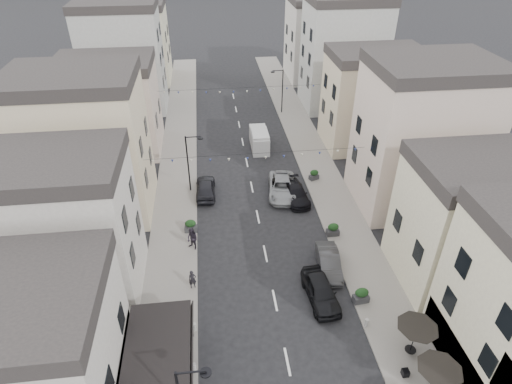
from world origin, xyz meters
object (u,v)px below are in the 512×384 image
(parked_car_d, at_px, (296,193))
(pedestrian_b, at_px, (192,239))
(delivery_van, at_px, (259,139))
(parked_car_b, at_px, (329,262))
(parked_car_c, at_px, (282,187))
(parked_car_a, at_px, (321,291))
(parked_car_e, at_px, (206,188))
(pedestrian_a, at_px, (192,279))

(parked_car_d, bearing_deg, pedestrian_b, -151.98)
(parked_car_d, xyz_separation_m, delivery_van, (-2.17, 10.88, 0.43))
(parked_car_b, height_order, parked_car_c, parked_car_c)
(parked_car_a, xyz_separation_m, parked_car_b, (1.37, 2.87, -0.07))
(parked_car_c, height_order, parked_car_e, parked_car_e)
(pedestrian_a, height_order, pedestrian_b, pedestrian_b)
(parked_car_a, distance_m, pedestrian_b, 11.10)
(parked_car_c, height_order, pedestrian_a, pedestrian_a)
(parked_car_b, bearing_deg, parked_car_e, 133.88)
(parked_car_c, bearing_deg, delivery_van, 103.29)
(parked_car_e, height_order, delivery_van, delivery_van)
(parked_car_c, distance_m, parked_car_e, 7.44)
(parked_car_a, height_order, delivery_van, delivery_van)
(parked_car_d, distance_m, pedestrian_a, 14.34)
(parked_car_d, relative_size, pedestrian_a, 3.08)
(parked_car_a, height_order, pedestrian_b, pedestrian_b)
(pedestrian_b, bearing_deg, parked_car_a, 6.36)
(delivery_van, xyz_separation_m, pedestrian_b, (-7.60, -17.04, -0.01))
(parked_car_c, height_order, pedestrian_b, pedestrian_b)
(parked_car_a, relative_size, delivery_van, 0.99)
(pedestrian_a, bearing_deg, delivery_van, 60.31)
(parked_car_a, relative_size, pedestrian_a, 3.06)
(parked_car_e, height_order, pedestrian_b, pedestrian_b)
(pedestrian_b, bearing_deg, parked_car_d, 74.07)
(parked_car_c, xyz_separation_m, pedestrian_b, (-8.60, -7.22, 0.33))
(delivery_van, bearing_deg, parked_car_c, -83.78)
(parked_car_b, distance_m, pedestrian_a, 10.43)
(parked_car_a, height_order, parked_car_c, parked_car_a)
(parked_car_d, xyz_separation_m, pedestrian_a, (-9.77, -10.50, 0.20))
(delivery_van, bearing_deg, parked_car_d, -78.32)
(parked_car_b, bearing_deg, parked_car_a, -110.04)
(parked_car_b, bearing_deg, pedestrian_a, -170.37)
(parked_car_d, bearing_deg, parked_car_e, 163.65)
(parked_car_c, bearing_deg, parked_car_b, -73.06)
(parked_car_c, bearing_deg, parked_car_d, -34.74)
(parked_car_d, xyz_separation_m, pedestrian_b, (-9.77, -6.16, 0.42))
(parked_car_a, xyz_separation_m, parked_car_e, (-7.83, 14.44, -0.02))
(parked_car_e, bearing_deg, pedestrian_a, 85.97)
(delivery_van, height_order, pedestrian_b, delivery_van)
(parked_car_e, height_order, pedestrian_a, pedestrian_a)
(parked_car_b, distance_m, pedestrian_b, 11.00)
(parked_car_c, xyz_separation_m, parked_car_e, (-7.40, 0.78, 0.00))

